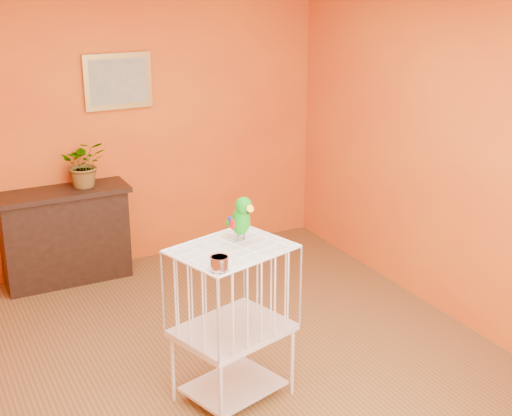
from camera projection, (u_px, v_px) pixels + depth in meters
ground at (225, 370)px, 5.08m from camera, size 4.50×4.50×0.00m
room_shell at (222, 156)px, 4.57m from camera, size 4.50×4.50×4.50m
console_cabinet at (65, 236)px, 6.39m from camera, size 1.16×0.42×0.86m
potted_plant at (87, 171)px, 6.24m from camera, size 0.45×0.49×0.33m
framed_picture at (118, 81)px, 6.38m from camera, size 0.62×0.04×0.50m
birdcage at (233, 322)px, 4.59m from camera, size 0.82×0.71×1.08m
feed_cup at (219, 263)px, 4.09m from camera, size 0.11×0.11×0.08m
parrot at (241, 218)px, 4.50m from camera, size 0.15×0.27×0.30m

